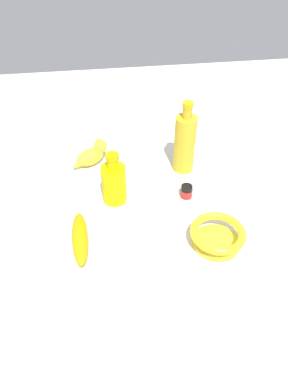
{
  "coord_description": "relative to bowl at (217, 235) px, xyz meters",
  "views": [
    {
      "loc": [
        -0.11,
        -0.79,
        0.76
      ],
      "look_at": [
        0.0,
        0.0,
        0.06
      ],
      "focal_mm": 34.88,
      "sensor_mm": 36.0,
      "label": 1
    }
  ],
  "objects": [
    {
      "name": "ground",
      "position": [
        -0.17,
        0.17,
        -0.03
      ],
      "size": [
        2.0,
        2.0,
        0.0
      ],
      "primitive_type": "plane",
      "color": "silver"
    },
    {
      "name": "bowl",
      "position": [
        0.0,
        0.0,
        0.0
      ],
      "size": [
        0.14,
        0.14,
        0.05
      ],
      "color": "yellow",
      "rests_on": "ground"
    },
    {
      "name": "nail_polish_jar",
      "position": [
        -0.04,
        0.2,
        -0.01
      ],
      "size": [
        0.04,
        0.04,
        0.04
      ],
      "color": "maroon",
      "rests_on": "ground"
    },
    {
      "name": "cat_figurine",
      "position": [
        -0.31,
        0.4,
        0.0
      ],
      "size": [
        0.12,
        0.09,
        0.08
      ],
      "color": "gold",
      "rests_on": "ground"
    },
    {
      "name": "bottle_tall",
      "position": [
        -0.02,
        0.33,
        0.07
      ],
      "size": [
        0.07,
        0.07,
        0.24
      ],
      "color": "gold",
      "rests_on": "ground"
    },
    {
      "name": "banana",
      "position": [
        -0.35,
        0.05,
        -0.01
      ],
      "size": [
        0.05,
        0.18,
        0.04
      ],
      "primitive_type": "ellipsoid",
      "rotation": [
        0.0,
        0.0,
        4.74
      ],
      "color": "#BCA00A",
      "rests_on": "ground"
    },
    {
      "name": "bottle_short",
      "position": [
        -0.25,
        0.21,
        0.03
      ],
      "size": [
        0.07,
        0.07,
        0.16
      ],
      "color": "#D9C505",
      "rests_on": "ground"
    }
  ]
}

